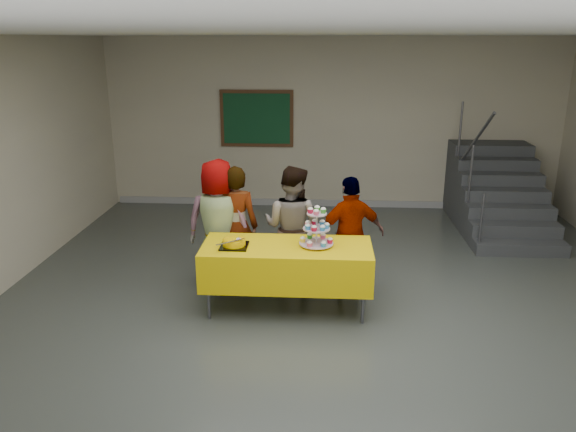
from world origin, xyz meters
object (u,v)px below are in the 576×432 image
schoolchild_c (292,227)px  staircase (495,195)px  schoolchild_a (218,224)px  schoolchild_d (351,235)px  schoolchild_b (236,226)px  bake_table (287,264)px  bear_cake (234,242)px  noticeboard (257,119)px  cupcake_stand (316,230)px

schoolchild_c → staircase: size_ratio=0.63×
schoolchild_a → schoolchild_d: schoolchild_a is taller
schoolchild_a → schoolchild_b: size_ratio=1.05×
bake_table → bear_cake: 0.64m
bake_table → schoolchild_d: (0.73, 0.54, 0.16)m
schoolchild_b → noticeboard: bearing=-87.2°
bake_table → noticeboard: size_ratio=1.45×
schoolchild_c → schoolchild_d: bearing=-169.7°
bake_table → schoolchild_a: 1.11m
bear_cake → schoolchild_d: (1.30, 0.61, -0.11)m
bake_table → staircase: 4.62m
schoolchild_d → cupcake_stand: bearing=35.1°
schoolchild_c → cupcake_stand: bearing=136.4°
bear_cake → schoolchild_c: bearing=51.7°
cupcake_stand → schoolchild_c: bearing=115.1°
schoolchild_b → schoolchild_a: bearing=11.0°
schoolchild_a → staircase: bearing=-144.3°
schoolchild_b → schoolchild_c: (0.69, 0.01, 0.00)m
schoolchild_b → schoolchild_d: bearing=175.3°
schoolchild_b → noticeboard: size_ratio=1.17×
bake_table → schoolchild_b: size_ratio=1.24×
bake_table → staircase: (3.22, 3.30, -0.07)m
bake_table → staircase: bearing=45.7°
bear_cake → schoolchild_c: schoolchild_c is taller
bake_table → schoolchild_a: bearing=144.6°
schoolchild_b → schoolchild_c: bearing=-178.6°
schoolchild_c → bear_cake: bearing=73.0°
schoolchild_c → schoolchild_d: 0.73m
cupcake_stand → schoolchild_b: 1.20m
noticeboard → schoolchild_b: bearing=-87.8°
staircase → cupcake_stand: bearing=-131.5°
bake_table → schoolchild_b: schoolchild_b is taller
bear_cake → schoolchild_d: bearing=25.1°
cupcake_stand → schoolchild_c: schoolchild_c is taller
schoolchild_d → schoolchild_b: bearing=-22.3°
bear_cake → schoolchild_d: schoolchild_d is taller
cupcake_stand → staircase: bearing=48.5°
bear_cake → schoolchild_d: size_ratio=0.25×
cupcake_stand → bear_cake: 0.91m
bake_table → schoolchild_d: size_ratio=1.31×
schoolchild_c → noticeboard: noticeboard is taller
cupcake_stand → schoolchild_b: size_ratio=0.29×
staircase → bake_table: bearing=-134.3°
schoolchild_a → noticeboard: size_ratio=1.23×
bear_cake → schoolchild_b: bearing=97.3°
bake_table → schoolchild_d: bearing=36.5°
cupcake_stand → staircase: (2.90, 3.28, -0.46)m
schoolchild_b → schoolchild_c: 0.69m
schoolchild_c → staircase: 4.16m
bake_table → noticeboard: bearing=101.0°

